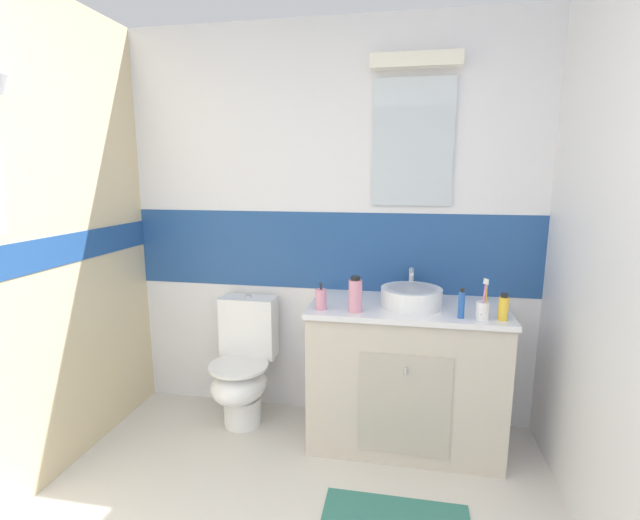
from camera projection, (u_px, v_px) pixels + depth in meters
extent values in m
cube|color=white|center=(329.00, 348.00, 3.05)|extent=(3.20, 0.10, 0.85)
cube|color=#234C8C|center=(330.00, 250.00, 2.92)|extent=(3.20, 0.10, 0.50)
cube|color=white|center=(330.00, 118.00, 2.77)|extent=(3.20, 0.10, 1.15)
cube|color=silver|center=(413.00, 143.00, 2.65)|extent=(0.47, 0.02, 0.74)
cube|color=white|center=(416.00, 60.00, 2.53)|extent=(0.51, 0.10, 0.08)
cube|color=beige|center=(404.00, 376.00, 2.66)|extent=(1.08, 0.54, 0.82)
cube|color=white|center=(407.00, 308.00, 2.57)|extent=(1.10, 0.56, 0.03)
cube|color=#B6AD9F|center=(404.00, 406.00, 2.40)|extent=(0.49, 0.01, 0.57)
cylinder|color=silver|center=(405.00, 371.00, 2.34)|extent=(0.02, 0.02, 0.03)
cylinder|color=white|center=(411.00, 297.00, 2.55)|extent=(0.35, 0.35, 0.10)
cylinder|color=#AFB1BA|center=(412.00, 289.00, 2.54)|extent=(0.28, 0.28, 0.01)
cylinder|color=silver|center=(411.00, 282.00, 2.73)|extent=(0.03, 0.03, 0.18)
cylinder|color=silver|center=(412.00, 271.00, 2.62)|extent=(0.02, 0.16, 0.02)
cylinder|color=white|center=(242.00, 410.00, 2.89)|extent=(0.24, 0.24, 0.18)
ellipsoid|color=white|center=(239.00, 384.00, 2.81)|extent=(0.34, 0.42, 0.22)
cylinder|color=white|center=(239.00, 366.00, 2.79)|extent=(0.37, 0.37, 0.02)
cube|color=white|center=(249.00, 326.00, 2.96)|extent=(0.36, 0.17, 0.40)
cylinder|color=silver|center=(248.00, 296.00, 2.92)|extent=(0.04, 0.04, 0.02)
cylinder|color=white|center=(482.00, 311.00, 2.31)|extent=(0.07, 0.07, 0.09)
cylinder|color=gold|center=(486.00, 298.00, 2.28)|extent=(0.01, 0.04, 0.17)
cube|color=white|center=(487.00, 282.00, 2.27)|extent=(0.01, 0.02, 0.03)
cylinder|color=#D872BF|center=(484.00, 298.00, 2.28)|extent=(0.03, 0.04, 0.18)
cube|color=white|center=(485.00, 281.00, 2.26)|extent=(0.02, 0.02, 0.03)
cylinder|color=pink|center=(321.00, 299.00, 2.48)|extent=(0.06, 0.06, 0.11)
cylinder|color=#262626|center=(321.00, 286.00, 2.46)|extent=(0.01, 0.01, 0.04)
cylinder|color=#262626|center=(320.00, 284.00, 2.45)|extent=(0.01, 0.02, 0.01)
cylinder|color=pink|center=(355.00, 296.00, 2.43)|extent=(0.07, 0.07, 0.18)
cylinder|color=black|center=(356.00, 278.00, 2.41)|extent=(0.05, 0.05, 0.02)
cylinder|color=#2659B2|center=(461.00, 305.00, 2.32)|extent=(0.03, 0.03, 0.14)
cylinder|color=black|center=(462.00, 290.00, 2.30)|extent=(0.02, 0.02, 0.02)
cylinder|color=yellow|center=(503.00, 309.00, 2.29)|extent=(0.05, 0.05, 0.12)
cylinder|color=black|center=(504.00, 295.00, 2.28)|extent=(0.04, 0.04, 0.02)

